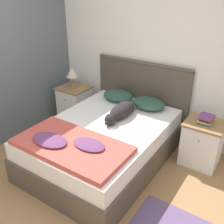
# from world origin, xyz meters

# --- Properties ---
(ground_plane) EXTENTS (16.00, 16.00, 0.00)m
(ground_plane) POSITION_xyz_m (0.00, 0.00, 0.00)
(ground_plane) COLOR #997047
(wall_back) EXTENTS (9.00, 0.06, 2.55)m
(wall_back) POSITION_xyz_m (0.00, 2.13, 1.27)
(wall_back) COLOR white
(wall_back) RESTS_ON ground_plane
(wall_side_left) EXTENTS (0.06, 3.10, 2.55)m
(wall_side_left) POSITION_xyz_m (-1.59, 1.05, 1.27)
(wall_side_left) COLOR slate
(wall_side_left) RESTS_ON ground_plane
(bed) EXTENTS (1.43, 1.98, 0.55)m
(bed) POSITION_xyz_m (-0.07, 1.05, 0.27)
(bed) COLOR #4C4238
(bed) RESTS_ON ground_plane
(headboard) EXTENTS (1.51, 0.06, 1.14)m
(headboard) POSITION_xyz_m (-0.07, 2.06, 0.59)
(headboard) COLOR #4C4238
(headboard) RESTS_ON ground_plane
(nightstand_left) EXTENTS (0.48, 0.46, 0.60)m
(nightstand_left) POSITION_xyz_m (-1.15, 1.73, 0.30)
(nightstand_left) COLOR white
(nightstand_left) RESTS_ON ground_plane
(nightstand_right) EXTENTS (0.48, 0.46, 0.60)m
(nightstand_right) POSITION_xyz_m (1.01, 1.73, 0.30)
(nightstand_right) COLOR white
(nightstand_right) RESTS_ON ground_plane
(pillow_left) EXTENTS (0.47, 0.37, 0.15)m
(pillow_left) POSITION_xyz_m (-0.33, 1.80, 0.62)
(pillow_left) COLOR #284C3D
(pillow_left) RESTS_ON bed
(pillow_right) EXTENTS (0.47, 0.37, 0.15)m
(pillow_right) POSITION_xyz_m (0.19, 1.80, 0.62)
(pillow_right) COLOR #284C3D
(pillow_right) RESTS_ON bed
(quilt) EXTENTS (1.27, 0.68, 0.10)m
(quilt) POSITION_xyz_m (-0.08, 0.44, 0.59)
(quilt) COLOR #BC4C42
(quilt) RESTS_ON bed
(dog) EXTENTS (0.23, 0.71, 0.19)m
(dog) POSITION_xyz_m (0.00, 1.35, 0.64)
(dog) COLOR black
(dog) RESTS_ON bed
(book_stack) EXTENTS (0.18, 0.21, 0.10)m
(book_stack) POSITION_xyz_m (1.01, 1.72, 0.65)
(book_stack) COLOR #285689
(book_stack) RESTS_ON nightstand_right
(table_lamp) EXTENTS (0.20, 0.20, 0.34)m
(table_lamp) POSITION_xyz_m (-1.15, 1.71, 0.86)
(table_lamp) COLOR #9E7A4C
(table_lamp) RESTS_ON nightstand_left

